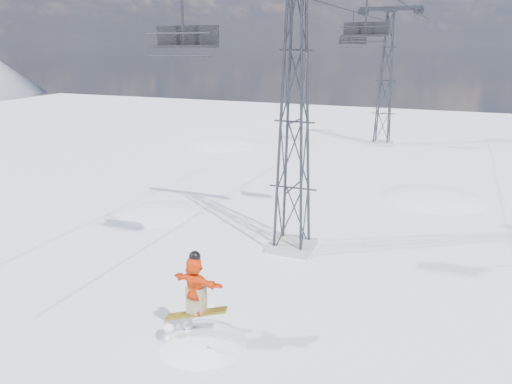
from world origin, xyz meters
TOP-DOWN VIEW (x-y plane):
  - ground at (0.00, 0.00)m, footprint 120.00×120.00m
  - snow_terrain at (-4.77, 21.24)m, footprint 39.00×37.00m
  - lift_tower_near at (0.80, 8.00)m, footprint 5.20×1.80m
  - lift_tower_far at (0.80, 33.00)m, footprint 5.20×1.80m
  - haul_cables at (0.80, 19.50)m, footprint 4.46×51.00m
  - lift_chair_near at (-1.40, 3.37)m, footprint 2.23×0.64m
  - lift_chair_mid at (3.00, 10.31)m, footprint 1.86×0.54m
  - lift_chair_far at (-1.40, 29.13)m, footprint 2.14×0.61m

SIDE VIEW (x-z plane):
  - snow_terrain at x=-4.77m, z-range -20.59..1.41m
  - ground at x=0.00m, z-range 0.00..0.00m
  - lift_tower_near at x=0.80m, z-range -0.24..11.18m
  - lift_tower_far at x=0.80m, z-range -0.24..11.18m
  - lift_chair_near at x=-1.40m, z-range 7.26..10.02m
  - lift_chair_far at x=-1.40m, z-range 7.40..10.05m
  - lift_chair_mid at x=3.00m, z-range 7.85..10.16m
  - haul_cables at x=0.80m, z-range 10.82..10.88m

